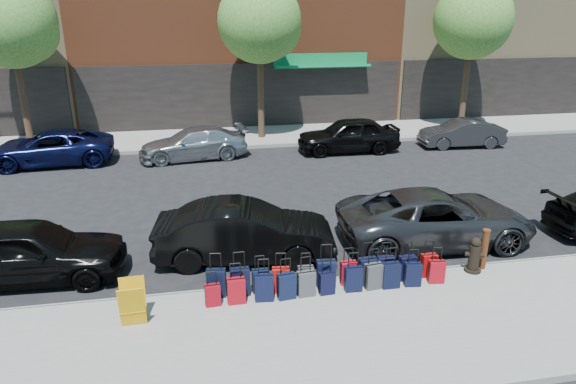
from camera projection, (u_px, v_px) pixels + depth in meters
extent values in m
plane|color=black|center=(287.00, 213.00, 16.22)|extent=(120.00, 120.00, 0.00)
cube|color=gray|center=(346.00, 332.00, 10.19)|extent=(60.00, 4.00, 0.15)
cube|color=gray|center=(250.00, 136.00, 25.43)|extent=(60.00, 4.00, 0.15)
cube|color=gray|center=(322.00, 282.00, 12.06)|extent=(60.00, 0.08, 0.15)
cube|color=gray|center=(255.00, 147.00, 23.56)|extent=(60.00, 0.08, 0.15)
cube|color=black|center=(245.00, 97.00, 26.67)|extent=(16.66, 0.15, 3.40)
cube|color=#0C7440|center=(322.00, 67.00, 26.53)|extent=(5.00, 0.91, 0.27)
cube|color=#0C7440|center=(321.00, 59.00, 26.68)|extent=(5.00, 0.10, 0.60)
cube|color=black|center=(523.00, 88.00, 29.44)|extent=(14.70, 0.15, 3.40)
cylinder|color=black|center=(22.00, 94.00, 22.39)|extent=(0.30, 0.30, 4.80)
sphere|color=#326C24|center=(10.00, 22.00, 21.37)|extent=(3.80, 3.80, 3.80)
sphere|color=#326C24|center=(27.00, 32.00, 21.60)|extent=(2.58, 2.58, 2.58)
cylinder|color=black|center=(261.00, 87.00, 24.20)|extent=(0.30, 0.30, 4.80)
sphere|color=#326C24|center=(259.00, 21.00, 23.19)|extent=(3.80, 3.80, 3.80)
sphere|color=#326C24|center=(273.00, 30.00, 23.42)|extent=(2.58, 2.58, 2.58)
cylinder|color=black|center=(466.00, 81.00, 26.02)|extent=(0.30, 0.30, 4.80)
sphere|color=#326C24|center=(473.00, 20.00, 25.00)|extent=(3.80, 3.80, 3.80)
sphere|color=#326C24|center=(483.00, 28.00, 25.24)|extent=(2.58, 2.58, 2.58)
cube|color=black|center=(216.00, 283.00, 11.24)|extent=(0.45, 0.29, 0.63)
cylinder|color=black|center=(215.00, 255.00, 11.01)|extent=(0.24, 0.07, 0.03)
cube|color=black|center=(240.00, 282.00, 11.28)|extent=(0.42, 0.23, 0.63)
cylinder|color=black|center=(239.00, 254.00, 11.05)|extent=(0.24, 0.03, 0.03)
cube|color=black|center=(260.00, 281.00, 11.42)|extent=(0.36, 0.20, 0.54)
cylinder|color=black|center=(260.00, 257.00, 11.22)|extent=(0.20, 0.03, 0.03)
cube|color=#B3110B|center=(281.00, 280.00, 11.42)|extent=(0.41, 0.26, 0.58)
cylinder|color=black|center=(281.00, 255.00, 11.21)|extent=(0.22, 0.06, 0.03)
cube|color=#36363B|center=(306.00, 277.00, 11.58)|extent=(0.37, 0.22, 0.53)
cylinder|color=black|center=(306.00, 254.00, 11.38)|extent=(0.20, 0.05, 0.03)
cube|color=black|center=(326.00, 274.00, 11.62)|extent=(0.45, 0.28, 0.64)
cylinder|color=black|center=(327.00, 246.00, 11.38)|extent=(0.24, 0.06, 0.03)
cube|color=#AA0B1B|center=(348.00, 273.00, 11.75)|extent=(0.37, 0.20, 0.55)
cylinder|color=black|center=(349.00, 249.00, 11.55)|extent=(0.20, 0.03, 0.03)
cube|color=black|center=(368.00, 271.00, 11.76)|extent=(0.43, 0.25, 0.62)
cylinder|color=black|center=(369.00, 244.00, 11.53)|extent=(0.23, 0.05, 0.03)
cube|color=black|center=(386.00, 268.00, 11.94)|extent=(0.39, 0.23, 0.57)
cylinder|color=black|center=(387.00, 244.00, 11.73)|extent=(0.22, 0.05, 0.03)
cube|color=black|center=(407.00, 268.00, 11.94)|extent=(0.40, 0.23, 0.58)
cylinder|color=black|center=(409.00, 243.00, 11.72)|extent=(0.22, 0.04, 0.03)
cube|color=#A20A0A|center=(429.00, 265.00, 12.09)|extent=(0.37, 0.22, 0.55)
cylinder|color=black|center=(431.00, 242.00, 11.89)|extent=(0.21, 0.04, 0.03)
cube|color=maroon|center=(213.00, 295.00, 10.91)|extent=(0.34, 0.21, 0.48)
cylinder|color=black|center=(211.00, 273.00, 10.73)|extent=(0.18, 0.04, 0.03)
cube|color=maroon|center=(236.00, 291.00, 10.99)|extent=(0.39, 0.23, 0.57)
cylinder|color=black|center=(235.00, 265.00, 10.78)|extent=(0.22, 0.04, 0.03)
cube|color=black|center=(264.00, 288.00, 11.09)|extent=(0.42, 0.27, 0.60)
cylinder|color=black|center=(264.00, 261.00, 10.86)|extent=(0.23, 0.05, 0.03)
cube|color=black|center=(286.00, 286.00, 11.16)|extent=(0.42, 0.27, 0.58)
cylinder|color=black|center=(286.00, 260.00, 10.95)|extent=(0.22, 0.06, 0.03)
cube|color=#3F3E44|center=(306.00, 284.00, 11.27)|extent=(0.40, 0.26, 0.57)
cylinder|color=black|center=(307.00, 259.00, 11.06)|extent=(0.22, 0.05, 0.03)
cube|color=black|center=(327.00, 283.00, 11.35)|extent=(0.36, 0.22, 0.51)
cylinder|color=black|center=(327.00, 261.00, 11.16)|extent=(0.19, 0.05, 0.03)
cube|color=black|center=(353.00, 279.00, 11.46)|extent=(0.39, 0.23, 0.57)
cylinder|color=black|center=(355.00, 254.00, 11.25)|extent=(0.22, 0.04, 0.03)
cube|color=#39393E|center=(374.00, 276.00, 11.56)|extent=(0.43, 0.28, 0.59)
cylinder|color=black|center=(375.00, 250.00, 11.34)|extent=(0.23, 0.06, 0.03)
cube|color=black|center=(391.00, 275.00, 11.60)|extent=(0.40, 0.23, 0.59)
cylinder|color=black|center=(393.00, 250.00, 11.38)|extent=(0.23, 0.03, 0.03)
cube|color=black|center=(413.00, 274.00, 11.68)|extent=(0.40, 0.26, 0.55)
cylinder|color=black|center=(415.00, 251.00, 11.48)|extent=(0.21, 0.06, 0.03)
cube|color=maroon|center=(436.00, 272.00, 11.81)|extent=(0.39, 0.26, 0.53)
cylinder|color=black|center=(439.00, 249.00, 11.61)|extent=(0.20, 0.06, 0.03)
cylinder|color=black|center=(472.00, 270.00, 12.38)|extent=(0.40, 0.40, 0.07)
cylinder|color=black|center=(474.00, 257.00, 12.27)|extent=(0.26, 0.26, 0.62)
sphere|color=black|center=(476.00, 242.00, 12.13)|extent=(0.24, 0.24, 0.24)
cylinder|color=black|center=(475.00, 255.00, 12.24)|extent=(0.45, 0.26, 0.11)
cylinder|color=#38190C|center=(484.00, 249.00, 12.37)|extent=(0.17, 0.17, 1.00)
cylinder|color=#38190C|center=(487.00, 231.00, 12.20)|extent=(0.19, 0.19, 0.04)
cube|color=orange|center=(132.00, 307.00, 10.08)|extent=(0.51, 0.25, 0.91)
cube|color=orange|center=(133.00, 298.00, 10.38)|extent=(0.51, 0.25, 0.91)
cube|color=orange|center=(133.00, 309.00, 10.28)|extent=(0.52, 0.35, 0.02)
imported|color=black|center=(29.00, 251.00, 12.07)|extent=(4.49, 1.98, 1.50)
imported|color=black|center=(245.00, 232.00, 13.06)|extent=(4.71, 2.12, 1.50)
imported|color=#353538|center=(436.00, 217.00, 14.00)|extent=(5.39, 2.62, 1.48)
imported|color=#0D1139|center=(50.00, 148.00, 20.99)|extent=(5.13, 2.61, 1.39)
imported|color=#B5B8BD|center=(193.00, 144.00, 21.79)|extent=(4.74, 2.38, 1.32)
imported|color=black|center=(348.00, 135.00, 22.79)|extent=(4.54, 1.90, 1.54)
imported|color=#343437|center=(462.00, 133.00, 23.66)|extent=(3.91, 1.59, 1.26)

